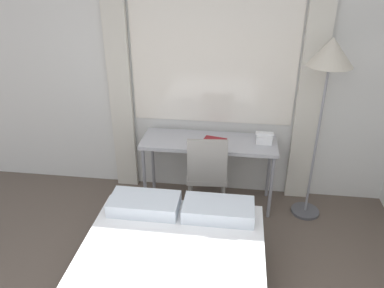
{
  "coord_description": "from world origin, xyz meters",
  "views": [
    {
      "loc": [
        0.55,
        -1.12,
        2.46
      ],
      "look_at": [
        0.15,
        1.94,
        0.91
      ],
      "focal_mm": 35.0,
      "sensor_mm": 36.0,
      "label": 1
    }
  ],
  "objects": [
    {
      "name": "desk_chair",
      "position": [
        0.28,
        2.08,
        0.54
      ],
      "size": [
        0.43,
        0.43,
        0.94
      ],
      "rotation": [
        0.0,
        0.0,
        0.08
      ],
      "color": "gray",
      "rests_on": "ground_plane"
    },
    {
      "name": "desk",
      "position": [
        0.27,
        2.34,
        0.69
      ],
      "size": [
        1.39,
        0.48,
        0.76
      ],
      "color": "#B2B2B7",
      "rests_on": "ground_plane"
    },
    {
      "name": "book",
      "position": [
        0.33,
        2.3,
        0.77
      ],
      "size": [
        0.26,
        0.22,
        0.02
      ],
      "rotation": [
        0.0,
        0.0,
        -0.22
      ],
      "color": "maroon",
      "rests_on": "desk"
    },
    {
      "name": "standing_lamp",
      "position": [
        1.33,
        2.27,
        1.6
      ],
      "size": [
        0.41,
        0.41,
        1.84
      ],
      "color": "#4C4C51",
      "rests_on": "ground_plane"
    },
    {
      "name": "telephone",
      "position": [
        0.83,
        2.37,
        0.81
      ],
      "size": [
        0.18,
        0.14,
        0.11
      ],
      "color": "white",
      "rests_on": "desk"
    },
    {
      "name": "wall_back_with_window",
      "position": [
        0.03,
        2.65,
        1.35
      ],
      "size": [
        5.4,
        0.13,
        2.7
      ],
      "color": "silver",
      "rests_on": "ground_plane"
    }
  ]
}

